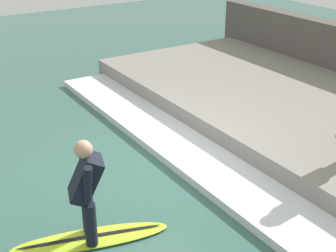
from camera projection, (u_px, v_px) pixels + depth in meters
The scene contains 5 objects.
ground_plane at pixel (146, 169), 7.91m from camera, with size 28.00×28.00×0.00m, color #386056.
concrete_ledge at pixel (298, 112), 9.58m from camera, with size 4.40×9.76×0.44m, color gray.
wave_foam_crest at pixel (189, 152), 8.31m from camera, with size 1.07×9.27×0.14m, color silver.
surfboard_riding at pixel (91, 238), 6.20m from camera, with size 2.13×1.05×0.07m.
surfer_riding at pixel (86, 186), 5.86m from camera, with size 0.55×0.64×1.42m.
Camera 1 is at (-3.40, -5.97, 4.00)m, focal length 50.00 mm.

